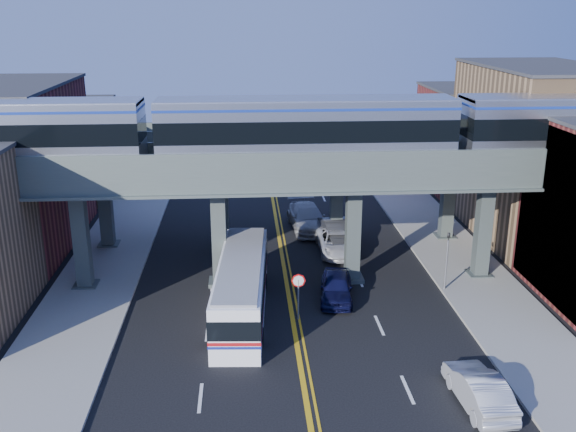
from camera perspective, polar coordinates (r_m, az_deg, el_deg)
name	(u,v)px	position (r m, az deg, el deg)	size (l,w,h in m)	color
ground	(297,347)	(32.17, 0.84, -11.60)	(120.00, 120.00, 0.00)	black
sidewalk_west	(102,273)	(42.04, -16.23, -4.88)	(5.00, 70.00, 0.16)	gray
sidewalk_east	(460,263)	(43.33, 15.06, -4.08)	(5.00, 70.00, 0.16)	gray
building_west_b	(9,168)	(47.88, -23.58, 3.92)	(8.00, 14.00, 11.00)	maroon
building_west_c	(62,150)	(60.30, -19.48, 5.55)	(8.00, 10.00, 8.00)	#8F6D4A
building_east_b	(535,153)	(49.61, 21.12, 5.25)	(8.00, 14.00, 12.00)	#8F6D4A
building_east_c	(472,139)	(61.67, 16.01, 6.61)	(8.00, 10.00, 9.00)	maroon
mural_panel	(558,224)	(37.79, 22.89, -0.62)	(0.10, 9.50, 9.50)	teal
elevated_viaduct_near	(286,179)	(37.18, -0.15, 3.30)	(52.00, 3.60, 7.40)	#46524F
elevated_viaduct_far	(279,153)	(43.97, -0.77, 5.59)	(52.00, 3.60, 7.40)	#46524F
transit_train	(306,128)	(36.63, 1.60, 7.84)	(51.79, 3.25, 3.80)	black
stop_sign	(298,289)	(34.06, 0.93, -6.52)	(0.76, 0.09, 2.63)	slate
traffic_signal	(447,255)	(38.30, 13.95, -3.36)	(0.15, 0.18, 4.10)	slate
transit_bus	(242,288)	(34.97, -4.14, -6.38)	(3.21, 11.40, 2.90)	white
car_lane_a	(336,287)	(36.86, 4.32, -6.31)	(1.80, 4.46, 1.52)	#0E0F33
car_lane_b	(338,233)	(45.07, 4.44, -1.55)	(1.85, 5.31, 1.75)	#2C2C2E
car_lane_c	(336,243)	(43.77, 4.33, -2.37)	(2.37, 5.15, 1.43)	silver
car_lane_d	(307,218)	(48.30, 1.74, -0.15)	(2.49, 6.13, 1.78)	#9A9B9F
car_parked_curb	(479,389)	(28.80, 16.61, -14.52)	(1.60, 4.59, 1.51)	#B6B8BC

